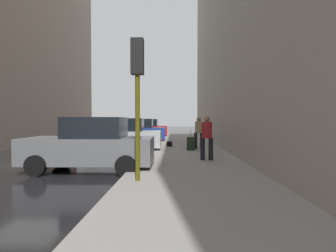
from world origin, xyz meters
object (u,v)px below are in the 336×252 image
(rolling_suitcase, at_px, (191,143))
(duffel_bag, at_px, (169,144))
(pedestrian_in_tan_coat, at_px, (199,131))
(parked_gray_coupe, at_px, (91,145))
(parked_silver_sedan, at_px, (122,136))
(parked_blue_sedan, at_px, (138,131))
(traffic_light, at_px, (137,78))
(parked_red_hatchback, at_px, (146,129))
(pedestrian_in_red_jacket, at_px, (207,135))
(fire_hydrant, at_px, (159,139))

(rolling_suitcase, distance_m, duffel_bag, 2.20)
(pedestrian_in_tan_coat, relative_size, duffel_bag, 3.89)
(parked_gray_coupe, xyz_separation_m, parked_silver_sedan, (-0.00, 5.24, 0.00))
(parked_blue_sedan, relative_size, traffic_light, 1.18)
(parked_gray_coupe, xyz_separation_m, rolling_suitcase, (3.63, 4.84, -0.36))
(parked_blue_sedan, bearing_deg, traffic_light, -82.10)
(duffel_bag, bearing_deg, parked_red_hatchback, 103.60)
(traffic_light, relative_size, pedestrian_in_red_jacket, 2.11)
(traffic_light, bearing_deg, parked_red_hatchback, 95.55)
(pedestrian_in_red_jacket, bearing_deg, traffic_light, -122.05)
(fire_hydrant, relative_size, pedestrian_in_red_jacket, 0.41)
(fire_hydrant, bearing_deg, parked_blue_sedan, 115.68)
(pedestrian_in_tan_coat, relative_size, rolling_suitcase, 1.64)
(parked_gray_coupe, distance_m, duffel_bag, 7.18)
(pedestrian_in_red_jacket, bearing_deg, fire_hydrant, 110.09)
(duffel_bag, bearing_deg, parked_blue_sedan, 118.52)
(pedestrian_in_red_jacket, bearing_deg, pedestrian_in_tan_coat, 89.12)
(parked_gray_coupe, distance_m, pedestrian_in_tan_coat, 6.90)
(fire_hydrant, bearing_deg, parked_gray_coupe, -103.44)
(traffic_light, distance_m, rolling_suitcase, 7.49)
(rolling_suitcase, bearing_deg, pedestrian_in_tan_coat, 55.99)
(parked_red_hatchback, bearing_deg, traffic_light, -84.45)
(parked_gray_coupe, height_order, rolling_suitcase, parked_gray_coupe)
(parked_blue_sedan, relative_size, rolling_suitcase, 4.07)
(parked_blue_sedan, relative_size, pedestrian_in_red_jacket, 2.48)
(parked_silver_sedan, xyz_separation_m, pedestrian_in_tan_coat, (4.11, 0.30, 0.26))
(pedestrian_in_red_jacket, height_order, rolling_suitcase, pedestrian_in_red_jacket)
(parked_gray_coupe, height_order, pedestrian_in_tan_coat, pedestrian_in_tan_coat)
(fire_hydrant, xyz_separation_m, pedestrian_in_red_jacket, (2.24, -6.12, 0.61))
(parked_gray_coupe, bearing_deg, parked_silver_sedan, 90.00)
(parked_gray_coupe, distance_m, parked_blue_sedan, 11.30)
(pedestrian_in_tan_coat, bearing_deg, pedestrian_in_red_jacket, -90.88)
(parked_gray_coupe, xyz_separation_m, parked_blue_sedan, (-0.00, 11.30, 0.00))
(pedestrian_in_tan_coat, bearing_deg, duffel_bag, 144.03)
(fire_hydrant, xyz_separation_m, duffel_bag, (0.69, -0.83, -0.21))
(parked_blue_sedan, distance_m, rolling_suitcase, 7.41)
(rolling_suitcase, bearing_deg, parked_silver_sedan, 173.78)
(parked_silver_sedan, distance_m, traffic_light, 7.78)
(fire_hydrant, distance_m, rolling_suitcase, 3.26)
(parked_red_hatchback, xyz_separation_m, fire_hydrant, (1.80, -9.47, -0.35))
(parked_gray_coupe, distance_m, fire_hydrant, 7.77)
(pedestrian_in_tan_coat, distance_m, duffel_bag, 2.15)
(parked_gray_coupe, relative_size, pedestrian_in_tan_coat, 2.47)
(parked_red_hatchback, relative_size, duffel_bag, 9.60)
(parked_silver_sedan, height_order, duffel_bag, parked_silver_sedan)
(parked_gray_coupe, distance_m, rolling_suitcase, 6.07)
(pedestrian_in_tan_coat, height_order, duffel_bag, pedestrian_in_tan_coat)
(parked_gray_coupe, bearing_deg, duffel_bag, 69.64)
(parked_gray_coupe, distance_m, pedestrian_in_red_jacket, 4.29)
(parked_blue_sedan, bearing_deg, fire_hydrant, -64.32)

